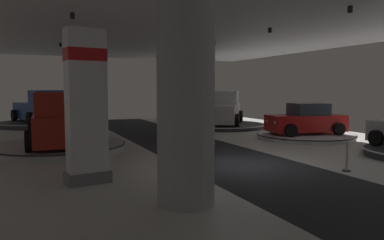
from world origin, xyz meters
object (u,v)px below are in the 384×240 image
(pickup_truck_mid_left, at_px, (59,123))
(column_left, at_px, (186,89))
(display_platform_deep_left, at_px, (39,124))
(pickup_truck_far_right, at_px, (223,110))
(pickup_truck_deep_left, at_px, (40,109))
(visitor_walking_near, at_px, (189,139))
(display_platform_mid_left, at_px, (60,147))
(display_platform_far_right, at_px, (222,125))
(brand_sign_pylon, at_px, (86,105))
(display_car_mid_right, at_px, (306,120))
(display_platform_mid_right, at_px, (305,136))

(pickup_truck_mid_left, bearing_deg, column_left, -76.01)
(display_platform_deep_left, height_order, pickup_truck_far_right, pickup_truck_far_right)
(pickup_truck_deep_left, xyz_separation_m, visitor_walking_near, (4.69, -16.79, -0.38))
(display_platform_deep_left, height_order, display_platform_mid_left, display_platform_deep_left)
(column_left, distance_m, display_platform_deep_left, 21.87)
(pickup_truck_far_right, bearing_deg, display_platform_far_right, -124.54)
(display_platform_deep_left, xyz_separation_m, display_platform_far_right, (12.03, -6.08, -0.04))
(pickup_truck_far_right, height_order, visitor_walking_near, pickup_truck_far_right)
(pickup_truck_deep_left, relative_size, display_platform_far_right, 0.94)
(display_platform_mid_left, bearing_deg, brand_sign_pylon, -86.91)
(pickup_truck_far_right, bearing_deg, display_platform_deep_left, 154.55)
(column_left, height_order, brand_sign_pylon, column_left)
(pickup_truck_mid_left, distance_m, visitor_walking_near, 6.19)
(display_platform_deep_left, bearing_deg, column_left, -82.58)
(pickup_truck_far_right, distance_m, pickup_truck_mid_left, 13.46)
(pickup_truck_mid_left, bearing_deg, brand_sign_pylon, -86.65)
(visitor_walking_near, bearing_deg, display_car_mid_right, 24.27)
(pickup_truck_far_right, xyz_separation_m, display_platform_mid_right, (1.27, -7.35, -1.07))
(column_left, height_order, pickup_truck_far_right, column_left)
(brand_sign_pylon, distance_m, display_platform_far_right, 16.84)
(display_platform_mid_right, bearing_deg, brand_sign_pylon, -156.77)
(display_platform_mid_left, distance_m, pickup_truck_mid_left, 1.13)
(brand_sign_pylon, distance_m, pickup_truck_mid_left, 6.07)
(column_left, bearing_deg, pickup_truck_mid_left, 103.99)
(brand_sign_pylon, xyz_separation_m, display_platform_deep_left, (-0.92, 18.55, -2.11))
(display_platform_deep_left, bearing_deg, display_platform_far_right, -26.80)
(brand_sign_pylon, bearing_deg, column_left, -57.79)
(display_car_mid_right, bearing_deg, column_left, -141.98)
(display_platform_mid_right, bearing_deg, column_left, -141.88)
(display_car_mid_right, distance_m, display_platform_mid_left, 12.99)
(display_platform_deep_left, relative_size, pickup_truck_mid_left, 1.06)
(display_platform_far_right, height_order, display_car_mid_right, display_car_mid_right)
(display_platform_far_right, height_order, display_platform_mid_left, display_platform_mid_left)
(pickup_truck_far_right, bearing_deg, display_platform_mid_left, -151.02)
(display_platform_far_right, xyz_separation_m, pickup_truck_mid_left, (-11.46, -6.50, 1.11))
(display_platform_mid_right, height_order, display_platform_mid_left, display_platform_mid_left)
(pickup_truck_deep_left, height_order, pickup_truck_far_right, pickup_truck_deep_left)
(pickup_truck_deep_left, bearing_deg, display_platform_mid_right, -43.82)
(display_platform_far_right, distance_m, visitor_walking_near, 13.21)
(column_left, distance_m, pickup_truck_far_right, 18.39)
(brand_sign_pylon, bearing_deg, display_platform_mid_right, 23.23)
(display_car_mid_right, relative_size, display_platform_mid_left, 0.77)
(display_platform_far_right, distance_m, pickup_truck_far_right, 1.10)
(display_platform_deep_left, bearing_deg, brand_sign_pylon, -87.15)
(display_platform_far_right, height_order, visitor_walking_near, visitor_walking_near)
(display_platform_far_right, bearing_deg, pickup_truck_mid_left, -150.44)
(brand_sign_pylon, bearing_deg, visitor_walking_near, 20.60)
(column_left, bearing_deg, visitor_walking_near, 65.95)
(brand_sign_pylon, bearing_deg, display_car_mid_right, 23.16)
(visitor_walking_near, bearing_deg, display_platform_mid_left, 130.95)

